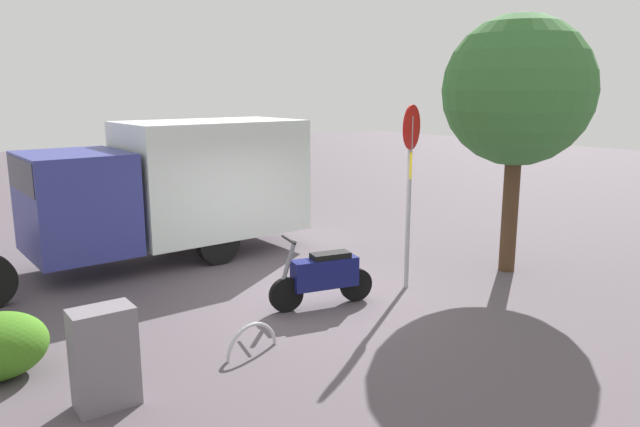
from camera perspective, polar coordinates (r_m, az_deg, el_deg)
The scene contains 7 objects.
ground_plane at distance 10.58m, azimuth -0.89°, elevation -7.52°, with size 60.00×60.00×0.00m, color #524950.
box_truck_near at distance 12.71m, azimuth -14.14°, elevation 2.73°, with size 6.88×2.23×2.84m.
motorcycle at distance 9.80m, azimuth 0.39°, elevation -5.90°, with size 1.78×0.72×1.20m.
stop_sign at distance 10.47m, azimuth 8.57°, elevation 4.31°, with size 0.71×0.33×3.24m.
street_tree at distance 11.89m, azimuth 18.32°, elevation 10.94°, with size 2.79×2.79×4.86m.
utility_cabinet at distance 7.24m, azimuth -19.85°, elevation -12.77°, with size 0.68×0.42×1.15m, color slate.
bike_rack_hoop at distance 8.36m, azimuth -6.47°, elevation -13.03°, with size 0.85×0.85×0.05m, color #B7B7BC.
Camera 1 is at (6.05, 7.95, 3.49)m, focal length 33.62 mm.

